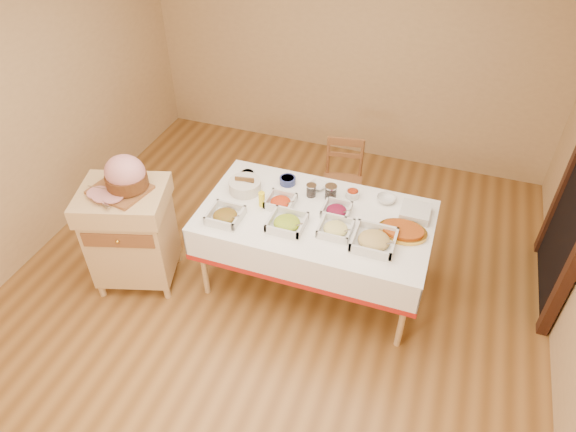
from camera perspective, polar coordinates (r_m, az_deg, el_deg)
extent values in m
plane|color=brown|center=(4.44, -2.14, -8.95)|extent=(5.00, 5.00, 0.00)
plane|color=tan|center=(5.70, 7.10, 18.57)|extent=(4.50, 0.00, 4.50)
plane|color=tan|center=(4.79, -28.96, 9.46)|extent=(0.00, 5.00, 5.00)
cube|color=tan|center=(4.07, 3.08, -0.19)|extent=(1.80, 1.00, 0.04)
cylinder|color=tan|center=(4.28, -9.38, -5.10)|extent=(0.05, 0.05, 0.71)
cylinder|color=tan|center=(4.83, -4.92, 1.50)|extent=(0.05, 0.05, 0.71)
cylinder|color=tan|center=(3.95, 12.68, -10.66)|extent=(0.05, 0.05, 0.71)
cylinder|color=tan|center=(4.54, 14.44, -2.82)|extent=(0.05, 0.05, 0.71)
cube|color=white|center=(4.05, 3.10, 0.08)|extent=(1.82, 1.02, 0.01)
cube|color=tan|center=(4.48, -16.85, -2.49)|extent=(0.75, 0.68, 0.67)
cube|color=tan|center=(4.22, -17.91, 1.73)|extent=(0.81, 0.73, 0.17)
cube|color=brown|center=(4.19, -19.32, -2.48)|extent=(0.54, 0.17, 0.13)
sphere|color=gold|center=(4.18, -19.40, -2.57)|extent=(0.03, 0.03, 0.03)
cylinder|color=tan|center=(4.77, -20.21, -6.88)|extent=(0.06, 0.06, 0.11)
cylinder|color=tan|center=(5.00, -17.32, -3.45)|extent=(0.06, 0.06, 0.11)
cylinder|color=tan|center=(4.49, -14.45, -8.84)|extent=(0.06, 0.06, 0.11)
cylinder|color=tan|center=(4.74, -11.71, -5.09)|extent=(0.06, 0.06, 0.11)
cube|color=brown|center=(4.97, 5.98, 3.49)|extent=(0.43, 0.41, 0.03)
cylinder|color=brown|center=(4.98, 3.81, 0.63)|extent=(0.03, 0.03, 0.40)
cylinder|color=brown|center=(5.23, 4.25, 2.82)|extent=(0.03, 0.03, 0.40)
cylinder|color=brown|center=(4.97, 7.48, 0.21)|extent=(0.03, 0.03, 0.40)
cylinder|color=brown|center=(5.22, 7.75, 2.42)|extent=(0.03, 0.03, 0.40)
cylinder|color=brown|center=(4.99, 4.47, 6.62)|extent=(0.03, 0.03, 0.43)
cylinder|color=brown|center=(4.98, 8.17, 6.22)|extent=(0.03, 0.03, 0.43)
cube|color=brown|center=(4.89, 6.47, 8.17)|extent=(0.34, 0.08, 0.08)
cube|color=brown|center=(4.16, -18.17, 2.78)|extent=(0.42, 0.34, 0.03)
ellipsoid|color=tan|center=(4.08, -17.67, 4.66)|extent=(0.31, 0.28, 0.27)
cylinder|color=#512B12|center=(4.12, -17.47, 3.83)|extent=(0.32, 0.32, 0.10)
cube|color=silver|center=(4.08, -20.11, 1.78)|extent=(0.27, 0.12, 0.00)
cylinder|color=silver|center=(4.17, -19.57, 2.84)|extent=(0.31, 0.09, 0.01)
cube|color=silver|center=(4.03, -6.96, -0.24)|extent=(0.25, 0.25, 0.02)
ellipsoid|color=#AE1C13|center=(4.01, -6.99, 0.03)|extent=(0.19, 0.19, 0.07)
cylinder|color=silver|center=(3.97, -6.42, -0.32)|extent=(0.15, 0.01, 0.11)
cube|color=silver|center=(3.93, -0.12, -1.05)|extent=(0.27, 0.27, 0.02)
ellipsoid|color=yellow|center=(3.91, -0.12, -0.77)|extent=(0.21, 0.21, 0.07)
cylinder|color=silver|center=(3.88, 0.58, -1.17)|extent=(0.15, 0.01, 0.11)
cube|color=silver|center=(3.90, 5.29, -1.67)|extent=(0.24, 0.24, 0.01)
ellipsoid|color=#D8D073|center=(3.89, 5.31, -1.41)|extent=(0.19, 0.19, 0.07)
cylinder|color=silver|center=(3.86, 5.98, -1.78)|extent=(0.14, 0.01, 0.10)
cube|color=silver|center=(3.83, 9.48, -3.00)|extent=(0.31, 0.31, 0.02)
ellipsoid|color=tan|center=(3.81, 9.53, -2.67)|extent=(0.24, 0.24, 0.08)
cylinder|color=silver|center=(3.78, 10.45, -3.19)|extent=(0.16, 0.01, 0.12)
cube|color=silver|center=(4.13, -0.84, 1.33)|extent=(0.22, 0.22, 0.01)
ellipsoid|color=red|center=(4.12, -0.84, 1.57)|extent=(0.17, 0.17, 0.06)
cylinder|color=silver|center=(4.09, -0.31, 1.31)|extent=(0.14, 0.01, 0.11)
cube|color=silver|center=(4.07, 5.39, 0.38)|extent=(0.21, 0.21, 0.01)
ellipsoid|color=maroon|center=(4.05, 5.40, 0.61)|extent=(0.16, 0.16, 0.06)
cylinder|color=silver|center=(4.03, 5.97, 0.35)|extent=(0.14, 0.01, 0.10)
cylinder|color=silver|center=(4.43, -4.51, 4.56)|extent=(0.13, 0.13, 0.06)
cylinder|color=black|center=(4.42, -4.52, 4.76)|extent=(0.10, 0.10, 0.02)
cylinder|color=navy|center=(4.36, -0.04, 3.97)|extent=(0.14, 0.14, 0.06)
cylinder|color=maroon|center=(4.35, -0.04, 4.17)|extent=(0.11, 0.11, 0.02)
cylinder|color=silver|center=(4.24, 7.19, 2.46)|extent=(0.12, 0.12, 0.06)
cylinder|color=red|center=(4.23, 7.21, 2.66)|extent=(0.09, 0.09, 0.02)
imported|color=silver|center=(4.32, 3.31, 3.38)|extent=(0.17, 0.17, 0.04)
imported|color=silver|center=(4.23, 10.85, 1.85)|extent=(0.19, 0.19, 0.05)
cylinder|color=silver|center=(4.21, 2.60, 2.81)|extent=(0.08, 0.08, 0.10)
cylinder|color=silver|center=(4.18, 2.62, 3.40)|extent=(0.08, 0.08, 0.01)
cylinder|color=black|center=(4.22, 2.59, 2.67)|extent=(0.07, 0.07, 0.07)
cylinder|color=silver|center=(4.18, 4.76, 2.57)|extent=(0.09, 0.09, 0.12)
cylinder|color=silver|center=(4.15, 4.81, 3.28)|extent=(0.10, 0.10, 0.01)
cylinder|color=black|center=(4.19, 4.75, 2.40)|extent=(0.08, 0.08, 0.08)
cylinder|color=yellow|center=(4.10, -2.93, 1.87)|extent=(0.05, 0.05, 0.13)
cone|color=yellow|center=(4.05, -2.97, 2.77)|extent=(0.03, 0.03, 0.03)
cylinder|color=beige|center=(4.28, -4.81, 3.37)|extent=(0.27, 0.27, 0.10)
cube|color=silver|center=(4.15, 13.91, 0.10)|extent=(0.23, 0.23, 0.01)
cube|color=silver|center=(4.14, 13.94, 0.25)|extent=(0.23, 0.23, 0.01)
cube|color=silver|center=(4.13, 13.97, 0.40)|extent=(0.23, 0.23, 0.01)
cube|color=silver|center=(4.12, 14.00, 0.55)|extent=(0.23, 0.23, 0.01)
cube|color=silver|center=(4.12, 14.03, 0.70)|extent=(0.23, 0.23, 0.01)
ellipsoid|color=gold|center=(3.96, 12.58, -1.71)|extent=(0.38, 0.27, 0.03)
ellipsoid|color=#994210|center=(3.95, 12.60, -1.57)|extent=(0.32, 0.23, 0.04)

